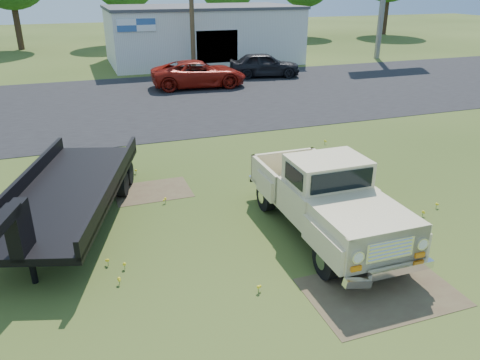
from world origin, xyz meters
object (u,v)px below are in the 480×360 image
Objects in this scene: flatbed_trailer at (68,187)px; dark_sedan at (264,65)px; vintage_pickup_truck at (325,197)px; red_pickup at (199,74)px.

flatbed_trailer is 21.09m from dark_sedan.
vintage_pickup_truck reaches higher than red_pickup.
flatbed_trailer is at bearing 157.15° from dark_sedan.
vintage_pickup_truck is at bearing 178.62° from red_pickup.
flatbed_trailer reaches higher than dark_sedan.
dark_sedan is at bearing -66.82° from red_pickup.
red_pickup is at bearing 122.53° from dark_sedan.
flatbed_trailer is 1.57× the size of dark_sedan.
flatbed_trailer is at bearing 155.03° from vintage_pickup_truck.
flatbed_trailer is (-5.87, 2.77, -0.02)m from vintage_pickup_truck.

